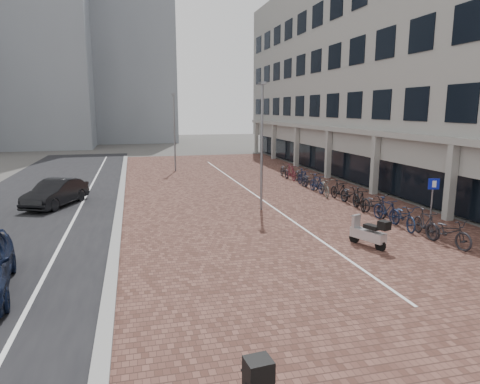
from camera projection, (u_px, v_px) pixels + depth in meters
ground at (288, 272)px, 12.81m from camera, size 140.00×140.00×0.00m
plaza_brick at (249, 193)px, 24.71m from camera, size 14.50×42.00×0.04m
street_asphalt at (42, 203)px, 22.11m from camera, size 8.00×50.00×0.03m
curb at (121, 198)px, 23.02m from camera, size 0.35×42.00×0.14m
lane_line at (83, 201)px, 22.58m from camera, size 0.12×44.00×0.00m
parking_line at (252, 193)px, 24.75m from camera, size 0.10×30.00×0.00m
office_building at (388, 55)px, 29.52m from camera, size 8.40×40.00×15.00m
bg_towers at (45, 34)px, 53.38m from camera, size 33.00×23.00×32.00m
car_dark at (56, 193)px, 21.37m from camera, size 2.88×4.26×1.33m
scooter_front at (368, 232)px, 15.00m from camera, size 1.03×1.65×1.09m
parking_sign at (432, 196)px, 17.01m from camera, size 0.43×0.14×2.09m
lamp_near at (262, 148)px, 20.03m from camera, size 0.12×0.12×5.92m
lamp_far at (174, 133)px, 32.80m from camera, size 0.12×0.12×5.86m
bike_row at (338, 191)px, 22.78m from camera, size 1.49×18.14×1.05m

